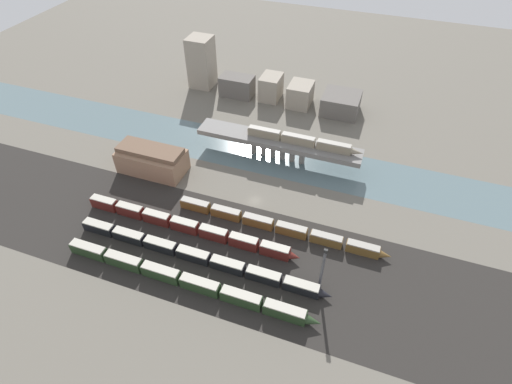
{
  "coord_description": "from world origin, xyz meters",
  "views": [
    {
      "loc": [
        33.38,
        -92.83,
        96.32
      ],
      "look_at": [
        0.0,
        0.99,
        3.42
      ],
      "focal_mm": 28.0,
      "sensor_mm": 36.0,
      "label": 1
    }
  ],
  "objects_px": {
    "train_on_bridge": "(302,141)",
    "train_yard_mid": "(198,256)",
    "warehouse_building": "(152,160)",
    "train_yard_outer": "(278,227)",
    "signal_tower": "(322,268)",
    "train_yard_far": "(188,226)",
    "train_yard_near": "(185,280)"
  },
  "relations": [
    {
      "from": "train_yard_far",
      "to": "train_yard_near",
      "type": "bearing_deg",
      "value": -65.7
    },
    {
      "from": "train_yard_mid",
      "to": "train_yard_far",
      "type": "height_order",
      "value": "train_yard_far"
    },
    {
      "from": "train_yard_near",
      "to": "warehouse_building",
      "type": "relative_size",
      "value": 3.14
    },
    {
      "from": "warehouse_building",
      "to": "train_yard_outer",
      "type": "bearing_deg",
      "value": -14.17
    },
    {
      "from": "warehouse_building",
      "to": "signal_tower",
      "type": "xyz_separation_m",
      "value": [
        70.17,
        -29.33,
        3.27
      ]
    },
    {
      "from": "train_on_bridge",
      "to": "train_yard_far",
      "type": "bearing_deg",
      "value": -118.34
    },
    {
      "from": "train_on_bridge",
      "to": "train_yard_outer",
      "type": "relative_size",
      "value": 0.63
    },
    {
      "from": "signal_tower",
      "to": "train_yard_mid",
      "type": "bearing_deg",
      "value": -174.72
    },
    {
      "from": "train_yard_mid",
      "to": "signal_tower",
      "type": "bearing_deg",
      "value": 5.28
    },
    {
      "from": "signal_tower",
      "to": "train_yard_far",
      "type": "bearing_deg",
      "value": 172.04
    },
    {
      "from": "train_yard_mid",
      "to": "train_yard_outer",
      "type": "relative_size",
      "value": 1.15
    },
    {
      "from": "warehouse_building",
      "to": "train_yard_mid",
      "type": "bearing_deg",
      "value": -43.93
    },
    {
      "from": "train_yard_outer",
      "to": "train_yard_near",
      "type": "bearing_deg",
      "value": -123.53
    },
    {
      "from": "train_yard_far",
      "to": "warehouse_building",
      "type": "height_order",
      "value": "warehouse_building"
    },
    {
      "from": "train_yard_mid",
      "to": "signal_tower",
      "type": "xyz_separation_m",
      "value": [
        36.24,
        3.35,
        6.37
      ]
    },
    {
      "from": "train_yard_near",
      "to": "signal_tower",
      "type": "xyz_separation_m",
      "value": [
        35.9,
        12.33,
        6.11
      ]
    },
    {
      "from": "warehouse_building",
      "to": "train_yard_near",
      "type": "bearing_deg",
      "value": -50.57
    },
    {
      "from": "train_yard_outer",
      "to": "signal_tower",
      "type": "xyz_separation_m",
      "value": [
        17.16,
        -15.95,
        6.34
      ]
    },
    {
      "from": "signal_tower",
      "to": "train_yard_near",
      "type": "bearing_deg",
      "value": -161.04
    },
    {
      "from": "train_on_bridge",
      "to": "warehouse_building",
      "type": "bearing_deg",
      "value": -155.8
    },
    {
      "from": "train_on_bridge",
      "to": "train_yard_far",
      "type": "distance_m",
      "value": 52.8
    },
    {
      "from": "train_yard_near",
      "to": "warehouse_building",
      "type": "xyz_separation_m",
      "value": [
        -34.27,
        41.67,
        2.84
      ]
    },
    {
      "from": "train_yard_near",
      "to": "train_yard_mid",
      "type": "distance_m",
      "value": 8.99
    },
    {
      "from": "train_on_bridge",
      "to": "train_yard_mid",
      "type": "height_order",
      "value": "train_on_bridge"
    },
    {
      "from": "train_yard_near",
      "to": "train_on_bridge",
      "type": "bearing_deg",
      "value": 75.73
    },
    {
      "from": "train_on_bridge",
      "to": "warehouse_building",
      "type": "xyz_separation_m",
      "value": [
        -50.66,
        -22.77,
        -5.42
      ]
    },
    {
      "from": "train_on_bridge",
      "to": "train_yard_mid",
      "type": "bearing_deg",
      "value": -106.79
    },
    {
      "from": "train_yard_outer",
      "to": "signal_tower",
      "type": "relative_size",
      "value": 4.33
    },
    {
      "from": "train_yard_near",
      "to": "train_yard_outer",
      "type": "distance_m",
      "value": 33.93
    },
    {
      "from": "train_on_bridge",
      "to": "signal_tower",
      "type": "bearing_deg",
      "value": -69.47
    },
    {
      "from": "train_on_bridge",
      "to": "warehouse_building",
      "type": "height_order",
      "value": "train_on_bridge"
    },
    {
      "from": "train_yard_outer",
      "to": "train_yard_far",
      "type": "bearing_deg",
      "value": -160.2
    }
  ]
}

